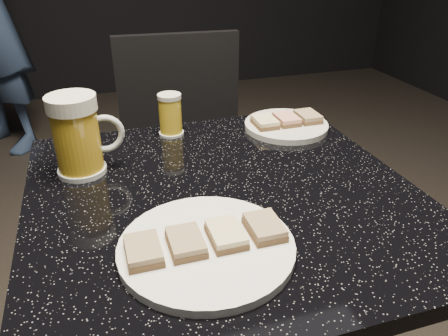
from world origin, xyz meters
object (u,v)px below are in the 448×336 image
Objects in this scene: plate_small at (286,126)px; chair at (187,153)px; plate_large at (206,247)px; table at (224,291)px; beer_tumbler at (170,115)px; beer_mug at (78,135)px.

plate_small is 0.53m from chair.
plate_large is 0.88m from chair.
table is at bearing 63.61° from plate_large.
chair reaches higher than beer_tumbler.
beer_mug is at bearing -147.09° from beer_tumbler.
chair is (0.08, 0.68, -0.01)m from table.
beer_mug is at bearing 117.94° from plate_large.
plate_large is 0.30m from table.
beer_tumbler is (-0.27, 0.05, 0.04)m from plate_small.
plate_small is at bearing 9.65° from beer_mug.
beer_mug is 0.24m from beer_tumbler.
table is 0.43m from beer_mug.
plate_large is 0.45m from beer_tumbler.
table is at bearing -134.43° from plate_small.
beer_tumbler reaches higher than plate_large.
beer_tumbler is (0.04, 0.44, 0.04)m from plate_large.
table is 0.41m from beer_tumbler.
beer_mug is (-0.48, -0.08, 0.07)m from plate_small.
beer_tumbler is at bearing -106.97° from chair.
chair is (0.16, 0.83, -0.26)m from plate_large.
plate_small is (0.31, 0.39, 0.00)m from plate_large.
plate_small is 2.06× the size of beer_tumbler.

